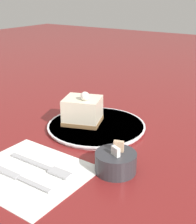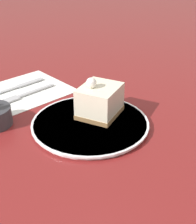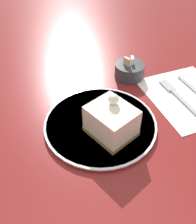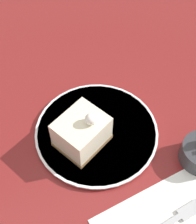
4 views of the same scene
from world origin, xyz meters
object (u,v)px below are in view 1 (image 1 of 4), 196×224
plate (96,126)px  knife (12,175)px  cake_slice (83,110)px  fork (44,167)px  sugar_bowl (116,162)px

plate → knife: 0.28m
plate → knife: plate is taller
cake_slice → knife: bearing=-13.2°
cake_slice → fork: cake_slice is taller
fork → knife: same height
cake_slice → sugar_bowl: bearing=32.8°
fork → knife: size_ratio=0.97×
plate → knife: bearing=-1.2°
knife → sugar_bowl: bearing=129.6°
plate → cake_slice: bearing=-76.6°
cake_slice → fork: 0.23m
plate → cake_slice: (0.01, -0.04, 0.04)m
plate → fork: bearing=6.4°
cake_slice → plate: bearing=83.6°
plate → sugar_bowl: sugar_bowl is taller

